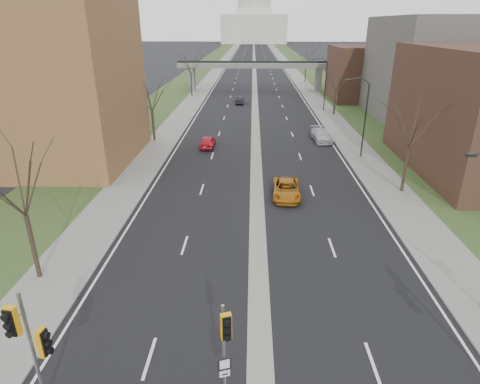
{
  "coord_description": "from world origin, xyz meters",
  "views": [
    {
      "loc": [
        -0.49,
        -11.62,
        13.96
      ],
      "look_at": [
        -1.21,
        12.06,
        3.98
      ],
      "focal_mm": 30.0,
      "sensor_mm": 36.0,
      "label": 1
    }
  ],
  "objects_px": {
    "signal_pole_left": "(30,338)",
    "car_left_far": "(240,100)",
    "signal_pole_median": "(225,342)",
    "car_left_near": "(208,142)",
    "car_right_mid": "(321,135)",
    "car_right_near": "(286,189)"
  },
  "relations": [
    {
      "from": "car_right_near",
      "to": "car_right_mid",
      "type": "bearing_deg",
      "value": 74.95
    },
    {
      "from": "signal_pole_left",
      "to": "car_right_mid",
      "type": "xyz_separation_m",
      "value": [
        16.84,
        39.4,
        -2.72
      ]
    },
    {
      "from": "signal_pole_median",
      "to": "car_right_near",
      "type": "relative_size",
      "value": 0.93
    },
    {
      "from": "signal_pole_left",
      "to": "car_left_far",
      "type": "height_order",
      "value": "signal_pole_left"
    },
    {
      "from": "car_left_near",
      "to": "car_left_far",
      "type": "height_order",
      "value": "car_left_near"
    },
    {
      "from": "signal_pole_left",
      "to": "car_right_near",
      "type": "height_order",
      "value": "signal_pole_left"
    },
    {
      "from": "car_left_near",
      "to": "car_right_mid",
      "type": "relative_size",
      "value": 0.81
    },
    {
      "from": "car_left_near",
      "to": "car_right_near",
      "type": "relative_size",
      "value": 0.82
    },
    {
      "from": "signal_pole_median",
      "to": "car_right_mid",
      "type": "relative_size",
      "value": 0.91
    },
    {
      "from": "signal_pole_left",
      "to": "signal_pole_median",
      "type": "xyz_separation_m",
      "value": [
        7.06,
        0.21,
        -0.18
      ]
    },
    {
      "from": "signal_pole_median",
      "to": "car_right_near",
      "type": "height_order",
      "value": "signal_pole_median"
    },
    {
      "from": "signal_pole_left",
      "to": "car_left_far",
      "type": "xyz_separation_m",
      "value": [
        5.57,
        65.0,
        -2.83
      ]
    },
    {
      "from": "car_left_near",
      "to": "car_right_mid",
      "type": "bearing_deg",
      "value": -166.01
    },
    {
      "from": "car_left_near",
      "to": "car_left_far",
      "type": "xyz_separation_m",
      "value": [
        3.01,
        28.92,
        -0.06
      ]
    },
    {
      "from": "car_right_mid",
      "to": "car_left_near",
      "type": "bearing_deg",
      "value": -171.86
    },
    {
      "from": "car_left_far",
      "to": "car_right_near",
      "type": "height_order",
      "value": "car_right_near"
    },
    {
      "from": "signal_pole_left",
      "to": "car_right_mid",
      "type": "distance_m",
      "value": 42.94
    },
    {
      "from": "signal_pole_median",
      "to": "car_left_near",
      "type": "height_order",
      "value": "signal_pole_median"
    },
    {
      "from": "signal_pole_left",
      "to": "car_left_far",
      "type": "relative_size",
      "value": 1.35
    },
    {
      "from": "signal_pole_median",
      "to": "car_right_near",
      "type": "xyz_separation_m",
      "value": [
        3.93,
        20.97,
        -2.59
      ]
    },
    {
      "from": "signal_pole_left",
      "to": "car_left_near",
      "type": "xyz_separation_m",
      "value": [
        2.56,
        36.08,
        -2.77
      ]
    },
    {
      "from": "signal_pole_median",
      "to": "car_left_far",
      "type": "xyz_separation_m",
      "value": [
        -1.48,
        64.79,
        -2.65
      ]
    }
  ]
}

